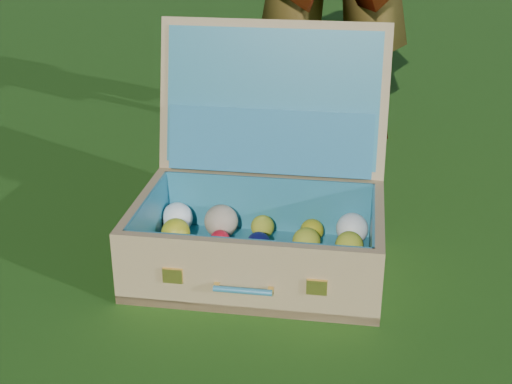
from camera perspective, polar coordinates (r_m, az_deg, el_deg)
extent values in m
plane|color=#215114|center=(1.70, -2.35, -4.79)|extent=(60.00, 60.00, 0.00)
cube|color=tan|center=(1.62, 0.13, -6.01)|extent=(0.61, 0.47, 0.02)
cube|color=tan|center=(1.44, -0.90, -6.89)|extent=(0.54, 0.13, 0.16)
cube|color=tan|center=(1.74, 0.98, -1.18)|extent=(0.54, 0.13, 0.16)
cube|color=tan|center=(1.64, -8.98, -3.07)|extent=(0.08, 0.32, 0.16)
cube|color=tan|center=(1.57, 9.66, -4.38)|extent=(0.08, 0.32, 0.16)
cube|color=teal|center=(1.61, 0.13, -5.62)|extent=(0.56, 0.42, 0.01)
cube|color=teal|center=(1.44, -0.82, -6.30)|extent=(0.49, 0.11, 0.14)
cube|color=teal|center=(1.72, 0.93, -1.05)|extent=(0.49, 0.11, 0.14)
cube|color=teal|center=(1.63, -8.57, -2.79)|extent=(0.07, 0.32, 0.14)
cube|color=teal|center=(1.57, 9.22, -4.03)|extent=(0.07, 0.32, 0.14)
cube|color=tan|center=(1.71, 1.37, 7.53)|extent=(0.56, 0.23, 0.36)
cube|color=teal|center=(1.69, 1.29, 7.51)|extent=(0.51, 0.18, 0.31)
cube|color=teal|center=(1.69, 1.11, 4.07)|extent=(0.49, 0.15, 0.15)
cube|color=#F2C659|center=(1.45, -6.69, -6.67)|extent=(0.04, 0.02, 0.03)
cube|color=#F2C659|center=(1.41, 4.88, -7.61)|extent=(0.04, 0.02, 0.03)
cylinder|color=teal|center=(1.42, -1.08, -7.90)|extent=(0.12, 0.04, 0.01)
cube|color=#F2C659|center=(1.44, -3.19, -7.56)|extent=(0.01, 0.02, 0.01)
cube|color=#F2C659|center=(1.42, 1.16, -7.92)|extent=(0.01, 0.02, 0.01)
sphere|color=gold|center=(1.54, -7.89, -6.16)|extent=(0.06, 0.06, 0.06)
sphere|color=gold|center=(1.51, -4.20, -6.58)|extent=(0.06, 0.06, 0.06)
sphere|color=orange|center=(1.51, -0.44, -6.81)|extent=(0.04, 0.04, 0.04)
sphere|color=#0E1047|center=(1.49, 3.77, -6.98)|extent=(0.06, 0.06, 0.06)
sphere|color=#CAB38E|center=(1.48, 7.26, -7.36)|extent=(0.05, 0.05, 0.05)
sphere|color=red|center=(1.61, -7.70, -4.99)|extent=(0.04, 0.04, 0.04)
sphere|color=orange|center=(1.57, -3.61, -5.25)|extent=(0.05, 0.05, 0.05)
sphere|color=orange|center=(1.57, -0.16, -5.20)|extent=(0.06, 0.06, 0.06)
sphere|color=white|center=(1.55, 4.03, -5.68)|extent=(0.05, 0.05, 0.05)
sphere|color=gold|center=(1.55, 7.69, -5.70)|extent=(0.06, 0.06, 0.06)
sphere|color=gold|center=(1.67, -6.44, -3.23)|extent=(0.07, 0.07, 0.07)
sphere|color=red|center=(1.65, -2.91, -3.83)|extent=(0.05, 0.05, 0.05)
sphere|color=#0E1047|center=(1.62, 0.22, -4.16)|extent=(0.06, 0.06, 0.06)
sphere|color=gold|center=(1.63, 4.05, -3.97)|extent=(0.06, 0.06, 0.06)
sphere|color=gold|center=(1.62, 7.47, -4.23)|extent=(0.06, 0.06, 0.06)
sphere|color=white|center=(1.73, -6.32, -2.06)|extent=(0.08, 0.08, 0.08)
sphere|color=#CAB38E|center=(1.70, -2.81, -2.35)|extent=(0.08, 0.08, 0.08)
sphere|color=gold|center=(1.70, 0.53, -2.79)|extent=(0.06, 0.06, 0.06)
sphere|color=gold|center=(1.69, 4.49, -3.09)|extent=(0.06, 0.06, 0.06)
sphere|color=white|center=(1.68, 7.70, -2.93)|extent=(0.08, 0.08, 0.08)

